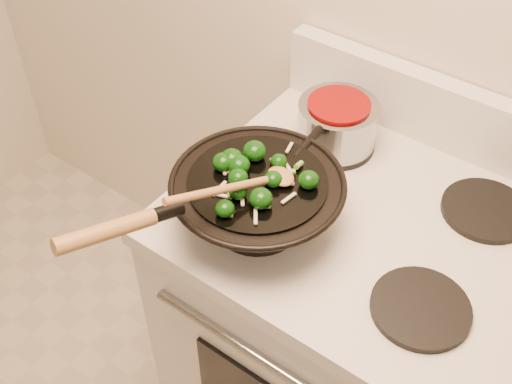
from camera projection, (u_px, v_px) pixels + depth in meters
The scene contains 5 objects.
stove at pixel (350, 338), 1.62m from camera, with size 0.78×0.67×1.08m.
wok at pixel (256, 199), 1.24m from camera, with size 0.34×0.55×0.19m.
stirfry at pixel (250, 173), 1.21m from camera, with size 0.20×0.25×0.04m.
wooden_spoon at pixel (250, 183), 1.17m from camera, with size 0.12×0.27×0.09m.
saucepan at pixel (337, 123), 1.42m from camera, with size 0.18×0.29×0.11m.
Camera 1 is at (0.27, 0.31, 1.87)m, focal length 45.00 mm.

